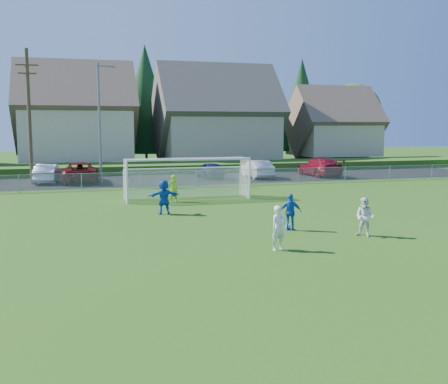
{
  "coord_description": "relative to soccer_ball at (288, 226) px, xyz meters",
  "views": [
    {
      "loc": [
        -6.58,
        -14.61,
        4.4
      ],
      "look_at": [
        0.0,
        8.0,
        1.4
      ],
      "focal_mm": 42.0,
      "sensor_mm": 36.0,
      "label": 1
    }
  ],
  "objects": [
    {
      "name": "tree_row",
      "position": [
        -1.17,
        42.99,
        6.8
      ],
      "size": [
        65.98,
        12.36,
        13.8
      ],
      "color": "#382616",
      "rests_on": "ground"
    },
    {
      "name": "car_e",
      "position": [
        2.29,
        21.93,
        0.57
      ],
      "size": [
        1.74,
        4.05,
        1.36
      ],
      "primitive_type": "imported",
      "rotation": [
        0.0,
        0.0,
        3.17
      ],
      "color": "#15154A",
      "rests_on": "ground"
    },
    {
      "name": "chainlink_fence",
      "position": [
        -2.21,
        16.25,
        0.52
      ],
      "size": [
        52.06,
        0.06,
        1.2
      ],
      "color": "gray",
      "rests_on": "ground"
    },
    {
      "name": "car_c",
      "position": [
        -8.21,
        21.65,
        0.69
      ],
      "size": [
        2.74,
        5.78,
        1.59
      ],
      "primitive_type": "imported",
      "rotation": [
        0.0,
        0.0,
        3.12
      ],
      "color": "#590C0A",
      "rests_on": "ground"
    },
    {
      "name": "streetlight",
      "position": [
        -6.66,
        20.25,
        4.73
      ],
      "size": [
        1.38,
        0.18,
        9.0
      ],
      "color": "slate",
      "rests_on": "ground"
    },
    {
      "name": "goalkeeper",
      "position": [
        -3.22,
        9.28,
        0.68
      ],
      "size": [
        0.65,
        0.5,
        1.58
      ],
      "primitive_type": "imported",
      "rotation": [
        0.0,
        0.0,
        3.37
      ],
      "color": "#ACEC1B",
      "rests_on": "ground"
    },
    {
      "name": "soccer_ball",
      "position": [
        0.0,
        0.0,
        0.0
      ],
      "size": [
        0.22,
        0.22,
        0.22
      ],
      "primitive_type": "sphere",
      "color": "white",
      "rests_on": "ground"
    },
    {
      "name": "utility_pole",
      "position": [
        -11.71,
        21.25,
        5.04
      ],
      "size": [
        1.6,
        0.26,
        10.0
      ],
      "color": "#473321",
      "rests_on": "ground"
    },
    {
      "name": "ground",
      "position": [
        -2.21,
        -5.75,
        -0.11
      ],
      "size": [
        160.0,
        160.0,
        0.0
      ],
      "primitive_type": "plane",
      "color": "#193D0C",
      "rests_on": "ground"
    },
    {
      "name": "player_blue_b",
      "position": [
        -4.46,
        5.28,
        0.76
      ],
      "size": [
        1.62,
        0.57,
        1.73
      ],
      "primitive_type": "imported",
      "rotation": [
        0.0,
        0.0,
        3.18
      ],
      "color": "blue",
      "rests_on": "ground"
    },
    {
      "name": "soccer_goal",
      "position": [
        -2.21,
        10.3,
        1.52
      ],
      "size": [
        7.42,
        1.9,
        2.5
      ],
      "color": "white",
      "rests_on": "ground"
    },
    {
      "name": "player_white_a",
      "position": [
        -1.86,
        -3.43,
        0.69
      ],
      "size": [
        0.67,
        0.55,
        1.59
      ],
      "primitive_type": "imported",
      "rotation": [
        0.0,
        0.0,
        0.33
      ],
      "color": "silver",
      "rests_on": "ground"
    },
    {
      "name": "houses_row",
      "position": [
        -0.24,
        36.71,
        7.22
      ],
      "size": [
        53.9,
        11.45,
        13.27
      ],
      "color": "tan",
      "rests_on": "ground"
    },
    {
      "name": "player_blue_a",
      "position": [
        -0.01,
        -0.24,
        0.67
      ],
      "size": [
        0.98,
        0.63,
        1.55
      ],
      "primitive_type": "imported",
      "rotation": [
        0.0,
        0.0,
        2.84
      ],
      "color": "blue",
      "rests_on": "ground"
    },
    {
      "name": "player_white_b",
      "position": [
        2.31,
        -2.25,
        0.67
      ],
      "size": [
        0.92,
        0.96,
        1.56
      ],
      "primitive_type": "imported",
      "rotation": [
        0.0,
        0.0,
        -0.97
      ],
      "color": "silver",
      "rests_on": "ground"
    },
    {
      "name": "car_b",
      "position": [
        -10.62,
        21.98,
        0.62
      ],
      "size": [
        2.03,
        4.59,
        1.47
      ],
      "primitive_type": "imported",
      "rotation": [
        0.0,
        0.0,
        3.03
      ],
      "color": "silver",
      "rests_on": "ground"
    },
    {
      "name": "grass_embankment",
      "position": [
        -2.21,
        29.25,
        0.29
      ],
      "size": [
        70.0,
        6.0,
        0.8
      ],
      "primitive_type": "cube",
      "color": "#1E420F",
      "rests_on": "ground"
    },
    {
      "name": "asphalt_lot",
      "position": [
        -2.21,
        21.75,
        -0.1
      ],
      "size": [
        60.0,
        60.0,
        0.0
      ],
      "primitive_type": "plane",
      "color": "black",
      "rests_on": "ground"
    },
    {
      "name": "car_f",
      "position": [
        6.23,
        21.19,
        0.64
      ],
      "size": [
        1.7,
        4.57,
        1.49
      ],
      "primitive_type": "imported",
      "rotation": [
        0.0,
        0.0,
        3.12
      ],
      "color": "silver",
      "rests_on": "ground"
    },
    {
      "name": "car_g",
      "position": [
        11.98,
        21.18,
        0.68
      ],
      "size": [
        2.34,
        5.5,
        1.58
      ],
      "primitive_type": "imported",
      "rotation": [
        0.0,
        0.0,
        3.17
      ],
      "color": "maroon",
      "rests_on": "ground"
    }
  ]
}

